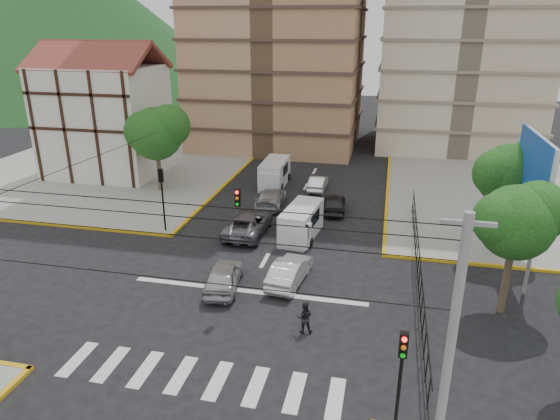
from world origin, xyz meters
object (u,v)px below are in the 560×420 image
(traffic_light_nw, at_px, (162,189))
(pedestrian_crosswalk, at_px, (304,317))
(car_silver_front_left, at_px, (224,276))
(van_left_lane, at_px, (274,174))
(traffic_light_se, at_px, (401,370))
(van_right_lane, at_px, (301,224))
(car_white_front_right, at_px, (290,271))

(traffic_light_nw, xyz_separation_m, pedestrian_crosswalk, (11.45, -9.68, -2.32))
(car_silver_front_left, bearing_deg, pedestrian_crosswalk, 139.47)
(van_left_lane, bearing_deg, traffic_light_nw, -113.92)
(traffic_light_se, height_order, van_right_lane, traffic_light_se)
(traffic_light_nw, bearing_deg, car_white_front_right, -27.66)
(traffic_light_se, height_order, car_silver_front_left, traffic_light_se)
(traffic_light_se, xyz_separation_m, car_white_front_right, (-5.78, 10.45, -2.40))
(van_right_lane, relative_size, van_left_lane, 0.99)
(traffic_light_se, distance_m, car_silver_front_left, 13.11)
(car_silver_front_left, relative_size, pedestrian_crosswalk, 2.72)
(car_silver_front_left, bearing_deg, traffic_light_se, 126.97)
(van_right_lane, height_order, car_white_front_right, van_right_lane)
(traffic_light_nw, relative_size, van_right_lane, 0.89)
(pedestrian_crosswalk, bearing_deg, van_right_lane, -87.34)
(traffic_light_se, bearing_deg, car_silver_front_left, 135.24)
(car_silver_front_left, bearing_deg, traffic_light_nw, -53.61)
(traffic_light_nw, bearing_deg, van_right_lane, 5.94)
(car_silver_front_left, bearing_deg, car_white_front_right, -166.23)
(van_left_lane, height_order, pedestrian_crosswalk, van_left_lane)
(traffic_light_nw, distance_m, van_left_lane, 12.95)
(van_right_lane, bearing_deg, car_silver_front_left, -104.29)
(traffic_light_nw, bearing_deg, van_left_lane, 67.05)
(traffic_light_se, distance_m, van_right_lane, 17.84)
(traffic_light_se, height_order, traffic_light_nw, same)
(traffic_light_se, bearing_deg, van_left_lane, 111.19)
(van_right_lane, bearing_deg, van_left_lane, 118.75)
(car_silver_front_left, xyz_separation_m, pedestrian_crosswalk, (5.01, -3.16, 0.06))
(traffic_light_se, relative_size, van_left_lane, 0.88)
(car_silver_front_left, distance_m, car_white_front_right, 3.65)
(traffic_light_se, distance_m, car_white_front_right, 12.18)
(car_white_front_right, bearing_deg, car_silver_front_left, 28.96)
(car_white_front_right, height_order, pedestrian_crosswalk, pedestrian_crosswalk)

